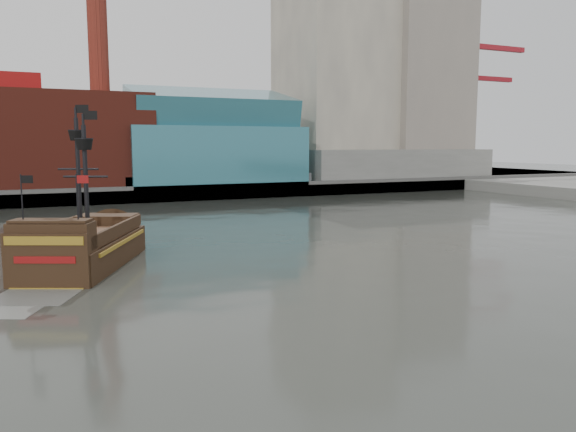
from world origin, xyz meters
name	(u,v)px	position (x,y,z in m)	size (l,w,h in m)	color
ground	(401,303)	(0.00, 0.00, 0.00)	(400.00, 400.00, 0.00)	#2A2D27
promenade_far	(135,184)	(0.00, 92.00, 1.00)	(220.00, 60.00, 2.00)	slate
seawall	(166,194)	(0.00, 62.50, 1.30)	(220.00, 1.00, 2.60)	#4C4C49
skyline	(165,63)	(5.21, 84.56, 24.55)	(149.00, 45.00, 62.00)	brown
crane_a	(470,102)	(78.63, 82.00, 19.11)	(22.50, 4.00, 32.25)	slate
crane_b	(471,120)	(88.23, 92.00, 15.57)	(19.10, 4.00, 26.25)	slate
pirate_ship	(84,251)	(-15.73, 17.77, 1.17)	(11.82, 17.77, 12.88)	black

